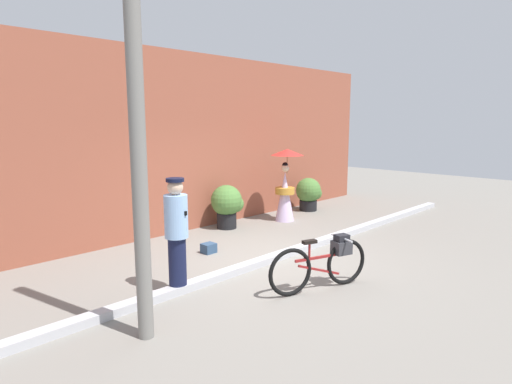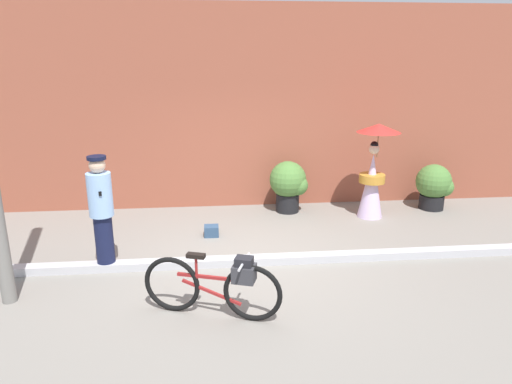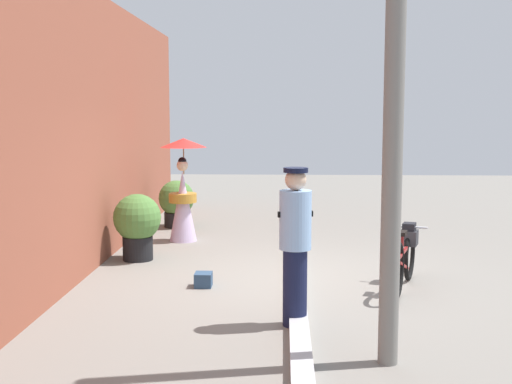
{
  "view_description": "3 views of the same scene",
  "coord_description": "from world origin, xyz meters",
  "px_view_note": "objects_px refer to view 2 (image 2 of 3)",
  "views": [
    {
      "loc": [
        -5.55,
        -5.0,
        2.5
      ],
      "look_at": [
        -0.19,
        0.23,
        1.26
      ],
      "focal_mm": 30.2,
      "sensor_mm": 36.0,
      "label": 1
    },
    {
      "loc": [
        -0.47,
        -6.42,
        3.03
      ],
      "look_at": [
        0.23,
        0.57,
        0.97
      ],
      "focal_mm": 32.69,
      "sensor_mm": 36.0,
      "label": 2
    },
    {
      "loc": [
        -9.02,
        0.17,
        2.3
      ],
      "look_at": [
        0.11,
        0.54,
        1.18
      ],
      "focal_mm": 47.01,
      "sensor_mm": 36.0,
      "label": 3
    }
  ],
  "objects_px": {
    "person_with_parasol": "(373,171)",
    "backpack_on_pavement": "(211,231)",
    "potted_plant_by_door": "(435,185)",
    "person_officer": "(102,211)",
    "bicycle_near_officer": "(218,284)",
    "potted_plant_small": "(289,184)"
  },
  "relations": [
    {
      "from": "potted_plant_by_door",
      "to": "potted_plant_small",
      "type": "xyz_separation_m",
      "value": [
        -2.97,
        0.13,
        0.08
      ]
    },
    {
      "from": "potted_plant_by_door",
      "to": "person_officer",
      "type": "bearing_deg",
      "value": -159.87
    },
    {
      "from": "potted_plant_by_door",
      "to": "bicycle_near_officer",
      "type": "bearing_deg",
      "value": -140.53
    },
    {
      "from": "potted_plant_by_door",
      "to": "backpack_on_pavement",
      "type": "bearing_deg",
      "value": -166.8
    },
    {
      "from": "bicycle_near_officer",
      "to": "person_with_parasol",
      "type": "relative_size",
      "value": 0.91
    },
    {
      "from": "person_officer",
      "to": "potted_plant_by_door",
      "type": "xyz_separation_m",
      "value": [
        6.08,
        2.23,
        -0.41
      ]
    },
    {
      "from": "potted_plant_small",
      "to": "person_with_parasol",
      "type": "bearing_deg",
      "value": -16.77
    },
    {
      "from": "bicycle_near_officer",
      "to": "backpack_on_pavement",
      "type": "bearing_deg",
      "value": 91.3
    },
    {
      "from": "bicycle_near_officer",
      "to": "potted_plant_small",
      "type": "distance_m",
      "value": 4.1
    },
    {
      "from": "person_officer",
      "to": "potted_plant_by_door",
      "type": "distance_m",
      "value": 6.48
    },
    {
      "from": "potted_plant_small",
      "to": "potted_plant_by_door",
      "type": "bearing_deg",
      "value": -2.53
    },
    {
      "from": "person_with_parasol",
      "to": "backpack_on_pavement",
      "type": "xyz_separation_m",
      "value": [
        -3.1,
        -0.73,
        -0.82
      ]
    },
    {
      "from": "bicycle_near_officer",
      "to": "backpack_on_pavement",
      "type": "relative_size",
      "value": 6.63
    },
    {
      "from": "bicycle_near_officer",
      "to": "person_officer",
      "type": "relative_size",
      "value": 0.97
    },
    {
      "from": "bicycle_near_officer",
      "to": "person_officer",
      "type": "distance_m",
      "value": 2.22
    },
    {
      "from": "person_with_parasol",
      "to": "person_officer",
      "type": "bearing_deg",
      "value": -157.83
    },
    {
      "from": "person_with_parasol",
      "to": "potted_plant_by_door",
      "type": "distance_m",
      "value": 1.53
    },
    {
      "from": "bicycle_near_officer",
      "to": "potted_plant_by_door",
      "type": "relative_size",
      "value": 1.78
    },
    {
      "from": "backpack_on_pavement",
      "to": "potted_plant_by_door",
      "type": "bearing_deg",
      "value": 13.2
    },
    {
      "from": "person_officer",
      "to": "backpack_on_pavement",
      "type": "height_order",
      "value": "person_officer"
    },
    {
      "from": "potted_plant_by_door",
      "to": "backpack_on_pavement",
      "type": "distance_m",
      "value": 4.67
    },
    {
      "from": "person_officer",
      "to": "potted_plant_by_door",
      "type": "bearing_deg",
      "value": 20.13
    }
  ]
}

